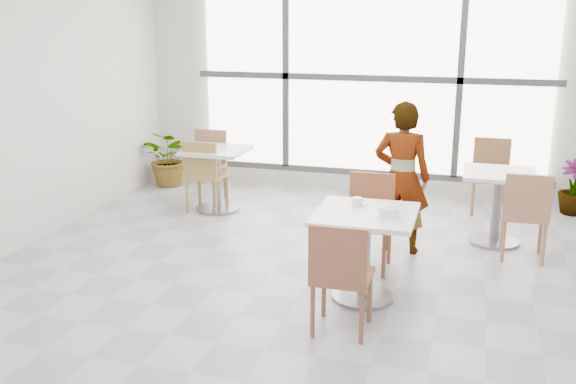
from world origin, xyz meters
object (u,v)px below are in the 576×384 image
(coffee_cup, at_px, (357,202))
(person, at_px, (402,178))
(main_table, at_px, (365,239))
(chair_near, at_px, (340,271))
(plant_left, at_px, (170,158))
(oatmeal_bowl, at_px, (389,211))
(plant_right, at_px, (575,188))
(bg_table_right, at_px, (497,197))
(bg_chair_left_far, at_px, (208,160))
(bg_chair_right_far, at_px, (491,171))
(chair_far, at_px, (370,214))
(bg_table_left, at_px, (217,171))
(bg_chair_right_near, at_px, (526,210))
(bg_chair_left_near, at_px, (204,171))

(coffee_cup, distance_m, person, 1.09)
(coffee_cup, bearing_deg, main_table, -59.18)
(chair_near, distance_m, plant_left, 4.74)
(main_table, distance_m, oatmeal_bowl, 0.34)
(plant_right, bearing_deg, bg_table_right, -124.85)
(oatmeal_bowl, height_order, coffee_cup, oatmeal_bowl)
(bg_chair_left_far, relative_size, bg_chair_right_far, 1.00)
(oatmeal_bowl, relative_size, bg_table_right, 0.28)
(main_table, xyz_separation_m, bg_chair_right_far, (1.01, 2.85, -0.02))
(main_table, relative_size, chair_far, 0.92)
(plant_left, bearing_deg, chair_near, -49.12)
(main_table, bearing_deg, person, 83.03)
(bg_table_left, bearing_deg, person, -19.21)
(bg_chair_right_far, xyz_separation_m, plant_right, (0.96, 0.17, -0.18))
(bg_chair_right_near, bearing_deg, main_table, 44.16)
(bg_table_left, bearing_deg, bg_chair_right_near, -12.05)
(main_table, distance_m, person, 1.25)
(chair_far, xyz_separation_m, bg_chair_right_far, (1.09, 2.11, 0.00))
(bg_chair_right_near, distance_m, bg_chair_right_far, 1.61)
(chair_near, distance_m, oatmeal_bowl, 0.72)
(coffee_cup, bearing_deg, bg_table_left, 137.51)
(main_table, xyz_separation_m, bg_chair_left_far, (-2.41, 2.46, -0.02))
(plant_left, bearing_deg, coffee_cup, -41.82)
(chair_near, height_order, bg_chair_right_near, same)
(main_table, bearing_deg, bg_chair_right_far, 70.46)
(chair_near, bearing_deg, chair_far, -89.20)
(chair_far, bearing_deg, person, 64.30)
(bg_table_right, xyz_separation_m, bg_chair_right_far, (-0.06, 1.13, 0.01))
(coffee_cup, xyz_separation_m, person, (0.24, 1.06, -0.03))
(bg_table_left, relative_size, bg_chair_right_far, 0.86)
(person, bearing_deg, plant_right, -133.44)
(bg_table_right, xyz_separation_m, plant_right, (0.90, 1.29, -0.17))
(person, distance_m, plant_left, 3.73)
(bg_chair_right_far, bearing_deg, person, -117.84)
(oatmeal_bowl, distance_m, person, 1.30)
(oatmeal_bowl, distance_m, bg_chair_right_near, 1.78)
(chair_far, bearing_deg, bg_table_right, 40.55)
(coffee_cup, bearing_deg, bg_chair_left_far, 135.22)
(bg_chair_right_near, xyz_separation_m, plant_left, (-4.47, 1.63, -0.12))
(chair_far, bearing_deg, plant_right, 48.01)
(oatmeal_bowl, bearing_deg, bg_table_right, 64.18)
(bg_table_left, relative_size, bg_table_right, 1.00)
(bg_chair_left_near, relative_size, bg_chair_left_far, 1.00)
(bg_chair_right_near, bearing_deg, chair_far, 20.90)
(person, relative_size, bg_chair_right_near, 1.72)
(main_table, bearing_deg, chair_far, 96.14)
(oatmeal_bowl, distance_m, bg_chair_left_far, 3.65)
(coffee_cup, xyz_separation_m, bg_table_left, (-2.02, 1.85, -0.29))
(person, relative_size, bg_chair_left_far, 1.72)
(bg_chair_right_near, relative_size, plant_right, 1.36)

